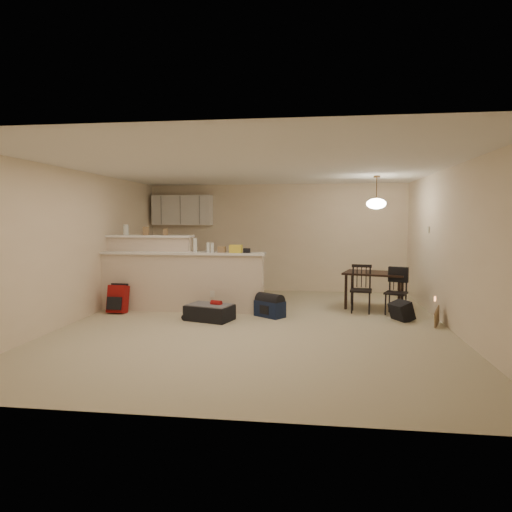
% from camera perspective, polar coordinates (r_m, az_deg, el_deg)
% --- Properties ---
extents(room, '(7.00, 7.02, 2.50)m').
position_cam_1_polar(room, '(7.25, 0.06, 1.12)').
color(room, beige).
rests_on(room, ground).
extents(breakfast_bar, '(3.08, 0.58, 1.39)m').
position_cam_1_polar(breakfast_bar, '(8.66, -10.71, -2.64)').
color(breakfast_bar, beige).
rests_on(breakfast_bar, ground).
extents(upper_cabinets, '(1.40, 0.34, 0.70)m').
position_cam_1_polar(upper_cabinets, '(10.96, -9.18, 5.68)').
color(upper_cabinets, white).
rests_on(upper_cabinets, room).
extents(kitchen_counter, '(1.80, 0.60, 0.90)m').
position_cam_1_polar(kitchen_counter, '(10.85, -8.27, -1.98)').
color(kitchen_counter, white).
rests_on(kitchen_counter, ground).
extents(thermostat, '(0.02, 0.12, 0.12)m').
position_cam_1_polar(thermostat, '(8.97, 20.74, 3.10)').
color(thermostat, beige).
rests_on(thermostat, room).
extents(jar, '(0.10, 0.10, 0.20)m').
position_cam_1_polar(jar, '(9.04, -15.96, 3.17)').
color(jar, silver).
rests_on(jar, breakfast_bar).
extents(cereal_box, '(0.10, 0.07, 0.16)m').
position_cam_1_polar(cereal_box, '(8.89, -13.61, 3.07)').
color(cereal_box, '#91714B').
rests_on(cereal_box, breakfast_bar).
extents(small_box, '(0.08, 0.06, 0.12)m').
position_cam_1_polar(small_box, '(8.76, -11.24, 2.96)').
color(small_box, '#91714B').
rests_on(small_box, breakfast_bar).
extents(bottle_a, '(0.07, 0.07, 0.26)m').
position_cam_1_polar(bottle_a, '(8.38, -7.62, 1.35)').
color(bottle_a, silver).
rests_on(bottle_a, breakfast_bar).
extents(bottle_b, '(0.06, 0.06, 0.18)m').
position_cam_1_polar(bottle_b, '(8.32, -6.00, 1.07)').
color(bottle_b, silver).
rests_on(bottle_b, breakfast_bar).
extents(bag_lump, '(0.22, 0.18, 0.14)m').
position_cam_1_polar(bag_lump, '(8.22, -2.53, 0.91)').
color(bag_lump, '#91714B').
rests_on(bag_lump, breakfast_bar).
extents(pouch, '(0.12, 0.10, 0.08)m').
position_cam_1_polar(pouch, '(8.19, -1.16, 0.69)').
color(pouch, '#91714B').
rests_on(pouch, breakfast_bar).
extents(extra_item_x, '(0.13, 0.10, 0.11)m').
position_cam_1_polar(extra_item_x, '(8.27, -4.32, 0.82)').
color(extra_item_x, '#91714B').
rests_on(extra_item_x, breakfast_bar).
extents(extra_item_y, '(0.06, 0.06, 0.18)m').
position_cam_1_polar(extra_item_y, '(8.30, -5.49, 1.05)').
color(extra_item_y, silver).
rests_on(extra_item_y, breakfast_bar).
extents(dining_table, '(1.26, 1.01, 0.69)m').
position_cam_1_polar(dining_table, '(8.91, 14.61, -2.51)').
color(dining_table, black).
rests_on(dining_table, ground).
extents(pendant_lamp, '(0.36, 0.36, 0.62)m').
position_cam_1_polar(pendant_lamp, '(8.85, 14.80, 6.40)').
color(pendant_lamp, brown).
rests_on(pendant_lamp, room).
extents(dining_chair_near, '(0.42, 0.41, 0.86)m').
position_cam_1_polar(dining_chair_near, '(8.49, 12.99, -4.04)').
color(dining_chair_near, black).
rests_on(dining_chair_near, ground).
extents(dining_chair_far, '(0.46, 0.45, 0.82)m').
position_cam_1_polar(dining_chair_far, '(8.47, 17.10, -4.28)').
color(dining_chair_far, black).
rests_on(dining_chair_far, ground).
extents(suitcase, '(0.86, 0.68, 0.25)m').
position_cam_1_polar(suitcase, '(7.76, -5.82, -7.05)').
color(suitcase, black).
rests_on(suitcase, ground).
extents(red_backpack, '(0.34, 0.22, 0.50)m').
position_cam_1_polar(red_backpack, '(8.65, -16.88, -5.18)').
color(red_backpack, maroon).
rests_on(red_backpack, ground).
extents(navy_duffel, '(0.58, 0.53, 0.28)m').
position_cam_1_polar(navy_duffel, '(7.98, 1.73, -6.60)').
color(navy_duffel, '#121D3A').
rests_on(navy_duffel, ground).
extents(black_daypack, '(0.38, 0.42, 0.31)m').
position_cam_1_polar(black_daypack, '(8.07, 17.73, -6.60)').
color(black_daypack, black).
rests_on(black_daypack, ground).
extents(cardboard_sheet, '(0.16, 0.35, 0.28)m').
position_cam_1_polar(cardboard_sheet, '(7.83, 21.66, -7.15)').
color(cardboard_sheet, '#91714B').
rests_on(cardboard_sheet, ground).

